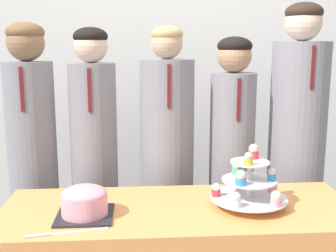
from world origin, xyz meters
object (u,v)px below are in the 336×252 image
(cake_knife, at_px, (53,234))
(student_2, at_px, (167,172))
(student_3, at_px, (231,171))
(student_4, at_px, (296,158))
(cupcake_stand, at_px, (249,183))
(student_0, at_px, (33,169))
(round_cake, at_px, (85,201))
(student_1, at_px, (95,171))

(cake_knife, height_order, student_2, student_2)
(student_3, relative_size, student_4, 0.89)
(cupcake_stand, bearing_deg, student_0, 151.35)
(cupcake_stand, relative_size, student_0, 0.22)
(cake_knife, distance_m, student_2, 0.92)
(cupcake_stand, distance_m, student_0, 1.18)
(round_cake, relative_size, student_2, 0.15)
(cake_knife, relative_size, student_2, 0.20)
(cupcake_stand, height_order, student_1, student_1)
(cupcake_stand, height_order, student_2, student_2)
(cupcake_stand, xyz_separation_m, student_4, (0.42, 0.56, -0.05))
(round_cake, bearing_deg, student_2, 58.88)
(round_cake, distance_m, student_0, 0.72)
(cake_knife, height_order, student_4, student_4)
(student_1, bearing_deg, student_4, 0.00)
(student_1, height_order, student_2, student_2)
(round_cake, relative_size, cupcake_stand, 0.68)
(round_cake, xyz_separation_m, cupcake_stand, (0.68, 0.06, 0.04))
(student_0, bearing_deg, cake_knife, -72.16)
(student_2, bearing_deg, student_3, -0.00)
(cake_knife, bearing_deg, student_0, 96.73)
(cupcake_stand, xyz_separation_m, student_3, (0.05, 0.56, -0.12))
(student_2, distance_m, student_4, 0.73)
(round_cake, relative_size, student_0, 0.15)
(student_1, xyz_separation_m, student_2, (0.40, 0.00, -0.02))
(cake_knife, height_order, student_1, student_1)
(round_cake, xyz_separation_m, student_2, (0.38, 0.62, -0.08))
(round_cake, height_order, student_4, student_4)
(round_cake, height_order, student_1, student_1)
(student_3, bearing_deg, student_0, 180.00)
(student_0, relative_size, student_1, 1.02)
(student_4, bearing_deg, student_3, -180.00)
(cake_knife, distance_m, cupcake_stand, 0.82)
(cake_knife, bearing_deg, student_2, 47.81)
(cupcake_stand, height_order, student_0, student_0)
(student_2, bearing_deg, round_cake, -121.12)
(student_1, bearing_deg, student_0, 180.00)
(round_cake, height_order, cake_knife, round_cake)
(round_cake, height_order, student_2, student_2)
(student_3, height_order, student_4, student_4)
(cupcake_stand, bearing_deg, student_2, 118.59)
(cupcake_stand, relative_size, student_3, 0.23)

